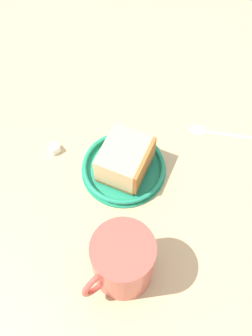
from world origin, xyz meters
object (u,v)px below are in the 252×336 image
at_px(small_plate, 124,168).
at_px(sugar_cube, 54,149).
at_px(cake_slice, 125,159).
at_px(tea_mug, 122,261).
at_px(teaspoon, 210,131).

distance_m(small_plate, sugar_cube, 0.12).
height_order(cake_slice, tea_mug, tea_mug).
bearing_deg(cake_slice, tea_mug, -59.08).
distance_m(cake_slice, tea_mug, 0.17).
xyz_separation_m(cake_slice, tea_mug, (0.09, -0.15, 0.02)).
distance_m(small_plate, cake_slice, 0.03).
relative_size(small_plate, teaspoon, 1.26).
relative_size(teaspoon, sugar_cube, 7.35).
bearing_deg(sugar_cube, small_plate, 14.47).
height_order(cake_slice, sugar_cube, cake_slice).
relative_size(small_plate, sugar_cube, 9.26).
bearing_deg(sugar_cube, teaspoon, 40.48).
bearing_deg(cake_slice, small_plate, -171.46).
bearing_deg(teaspoon, sugar_cube, -139.52).
bearing_deg(cake_slice, teaspoon, 59.83).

